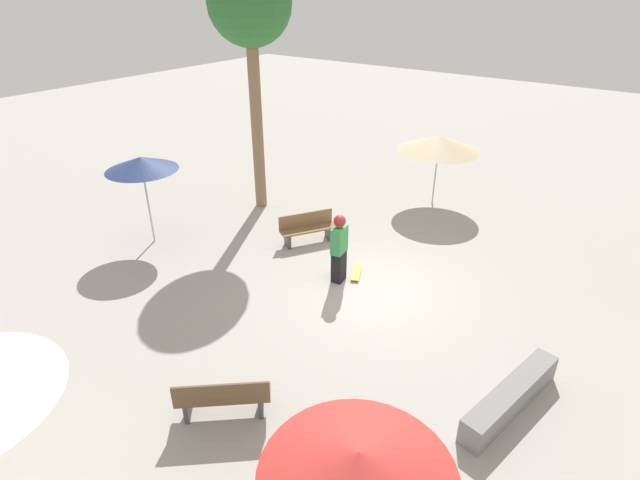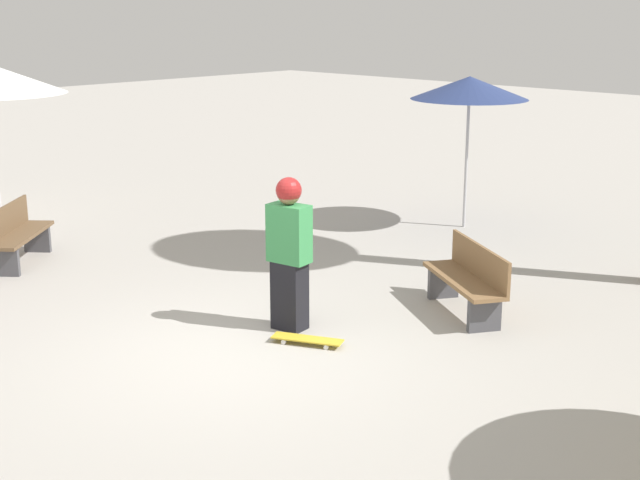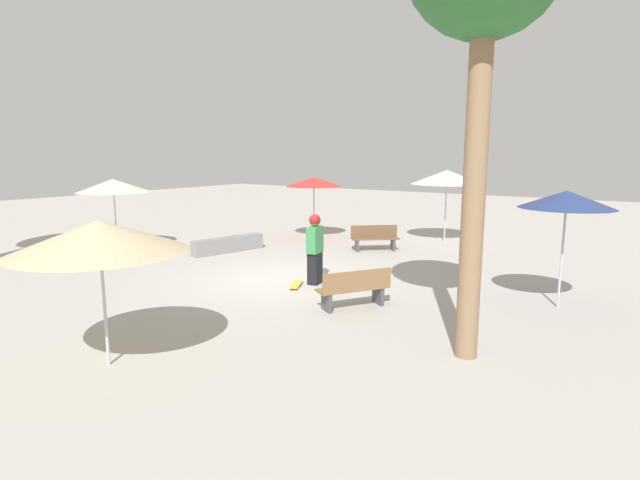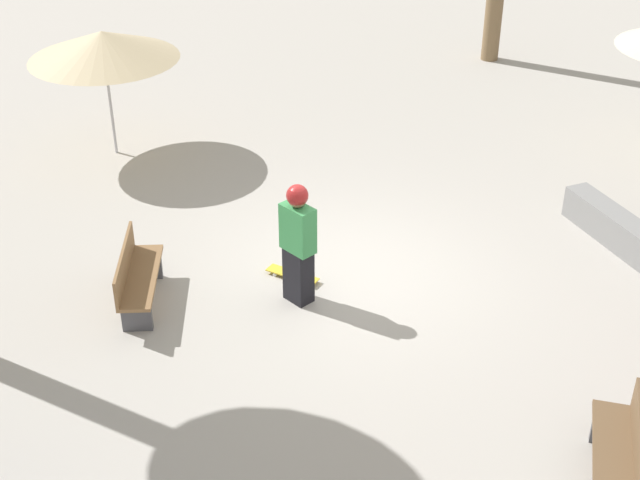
{
  "view_description": "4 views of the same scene",
  "coord_description": "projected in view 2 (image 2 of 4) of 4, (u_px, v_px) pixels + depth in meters",
  "views": [
    {
      "loc": [
        8.96,
        4.87,
        6.72
      ],
      "look_at": [
        0.4,
        -1.36,
        1.12
      ],
      "focal_mm": 28.0,
      "sensor_mm": 36.0,
      "label": 1
    },
    {
      "loc": [
        -6.87,
        5.79,
        3.65
      ],
      "look_at": [
        -0.11,
        -1.22,
        1.06
      ],
      "focal_mm": 50.0,
      "sensor_mm": 36.0,
      "label": 2
    },
    {
      "loc": [
        -9.91,
        -8.1,
        3.28
      ],
      "look_at": [
        0.16,
        -1.13,
        1.14
      ],
      "focal_mm": 28.0,
      "sensor_mm": 36.0,
      "label": 3
    },
    {
      "loc": [
        8.72,
        -6.49,
        7.1
      ],
      "look_at": [
        0.33,
        -0.75,
        0.98
      ],
      "focal_mm": 50.0,
      "sensor_mm": 36.0,
      "label": 4
    }
  ],
  "objects": [
    {
      "name": "skateboard",
      "position": [
        307.0,
        339.0,
        9.85
      ],
      "size": [
        0.81,
        0.53,
        0.07
      ],
      "rotation": [
        0.0,
        0.0,
        3.59
      ],
      "color": "gold",
      "rests_on": "ground_plane"
    },
    {
      "name": "ground_plane",
      "position": [
        234.0,
        355.0,
        9.57
      ],
      "size": [
        60.0,
        60.0,
        0.0
      ],
      "primitive_type": "plane",
      "color": "#ADA8A0"
    },
    {
      "name": "bench_far",
      "position": [
        468.0,
        280.0,
        10.75
      ],
      "size": [
        1.59,
        1.21,
        0.85
      ],
      "rotation": [
        0.0,
        0.0,
        5.73
      ],
      "color": "#47474C",
      "rests_on": "ground_plane"
    },
    {
      "name": "skater_main",
      "position": [
        289.0,
        249.0,
        10.1
      ],
      "size": [
        0.51,
        0.33,
        1.79
      ],
      "rotation": [
        0.0,
        0.0,
        3.3
      ],
      "color": "black",
      "rests_on": "ground_plane"
    },
    {
      "name": "shade_umbrella_navy",
      "position": [
        470.0,
        88.0,
        14.47
      ],
      "size": [
        1.92,
        1.92,
        2.52
      ],
      "color": "#B7B7BC",
      "rests_on": "ground_plane"
    },
    {
      "name": "bench_near",
      "position": [
        16.0,
        235.0,
        12.83
      ],
      "size": [
        1.38,
        1.5,
        0.85
      ],
      "rotation": [
        0.0,
        0.0,
        2.29
      ],
      "color": "#47474C",
      "rests_on": "ground_plane"
    }
  ]
}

